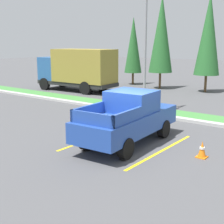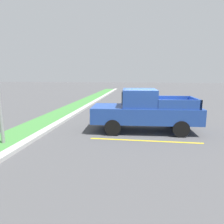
% 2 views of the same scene
% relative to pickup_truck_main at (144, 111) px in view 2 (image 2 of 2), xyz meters
% --- Properties ---
extents(ground_plane, '(120.00, 120.00, 0.00)m').
position_rel_pickup_truck_main_xyz_m(ground_plane, '(0.10, -0.20, -1.04)').
color(ground_plane, '#4C4C4F').
extents(parking_line_near, '(0.12, 4.80, 0.01)m').
position_rel_pickup_truck_main_xyz_m(parking_line_near, '(-1.55, -0.05, -1.04)').
color(parking_line_near, yellow).
rests_on(parking_line_near, ground).
extents(parking_line_far, '(0.12, 4.80, 0.01)m').
position_rel_pickup_truck_main_xyz_m(parking_line_far, '(1.55, -0.05, -1.04)').
color(parking_line_far, yellow).
rests_on(parking_line_far, ground).
extents(curb_strip, '(56.00, 0.40, 0.15)m').
position_rel_pickup_truck_main_xyz_m(curb_strip, '(0.10, 4.80, -0.97)').
color(curb_strip, '#B2B2AD').
rests_on(curb_strip, ground).
extents(grass_median, '(56.00, 1.80, 0.06)m').
position_rel_pickup_truck_main_xyz_m(grass_median, '(0.10, 5.90, -1.01)').
color(grass_median, '#42843D').
rests_on(grass_median, ground).
extents(pickup_truck_main, '(2.22, 5.33, 2.10)m').
position_rel_pickup_truck_main_xyz_m(pickup_truck_main, '(0.00, 0.00, 0.00)').
color(pickup_truck_main, black).
rests_on(pickup_truck_main, ground).
extents(traffic_cone, '(0.36, 0.36, 0.60)m').
position_rel_pickup_truck_main_xyz_m(traffic_cone, '(3.02, 0.20, -0.75)').
color(traffic_cone, orange).
rests_on(traffic_cone, ground).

